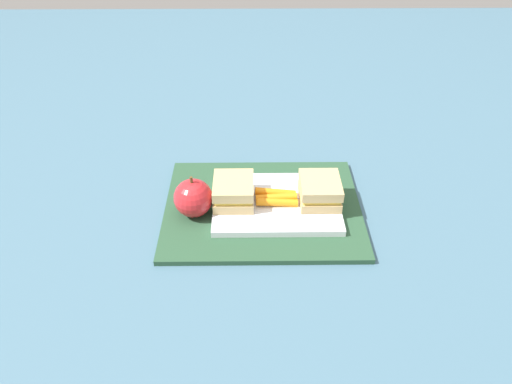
% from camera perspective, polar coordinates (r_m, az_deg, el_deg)
% --- Properties ---
extents(ground_plane, '(2.40, 2.40, 0.00)m').
position_cam_1_polar(ground_plane, '(0.87, 0.82, -2.16)').
color(ground_plane, '#42667A').
extents(lunchbag_mat, '(0.36, 0.28, 0.01)m').
position_cam_1_polar(lunchbag_mat, '(0.87, 0.82, -1.91)').
color(lunchbag_mat, '#284C33').
rests_on(lunchbag_mat, ground_plane).
extents(food_tray, '(0.23, 0.17, 0.01)m').
position_cam_1_polar(food_tray, '(0.86, 2.49, -1.34)').
color(food_tray, white).
rests_on(food_tray, lunchbag_mat).
extents(sandwich_half_left, '(0.07, 0.08, 0.04)m').
position_cam_1_polar(sandwich_half_left, '(0.85, 7.77, 0.16)').
color(sandwich_half_left, tan).
rests_on(sandwich_half_left, food_tray).
extents(sandwich_half_right, '(0.07, 0.08, 0.04)m').
position_cam_1_polar(sandwich_half_right, '(0.85, -2.74, 0.09)').
color(sandwich_half_right, tan).
rests_on(sandwich_half_right, food_tray).
extents(carrot_sticks_bundle, '(0.08, 0.04, 0.02)m').
position_cam_1_polar(carrot_sticks_bundle, '(0.86, 2.48, -0.65)').
color(carrot_sticks_bundle, orange).
rests_on(carrot_sticks_bundle, food_tray).
extents(apple, '(0.07, 0.07, 0.08)m').
position_cam_1_polar(apple, '(0.84, -7.64, -0.72)').
color(apple, red).
rests_on(apple, lunchbag_mat).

